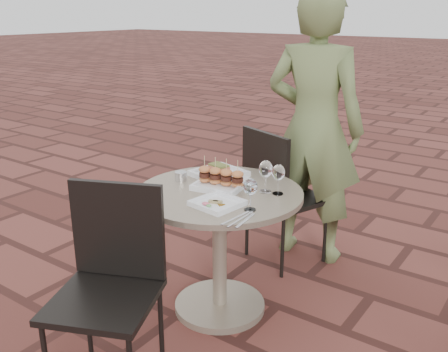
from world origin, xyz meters
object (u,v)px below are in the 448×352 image
Objects in this scene: plate_sliders at (221,180)px; plate_salmon at (219,173)px; chair_far at (277,187)px; diner at (314,129)px; plate_tuna at (217,203)px; cafe_table at (220,232)px; chair_near at (111,270)px.

plate_salmon is at bearing 129.53° from plate_sliders.
chair_far is 0.51× the size of diner.
chair_far is at bearing 99.23° from plate_tuna.
diner is 5.74× the size of plate_salmon.
plate_salmon is at bearing 64.46° from diner.
plate_sliders is 1.22× the size of plate_tuna.
cafe_table is 0.50× the size of diner.
plate_salmon is at bearing 124.97° from plate_tuna.
diner is at bearing 84.10° from cafe_table.
plate_tuna is (0.26, -0.37, -0.01)m from plate_salmon.
plate_sliders is (0.12, -0.14, 0.02)m from plate_salmon.
plate_sliders is (-0.01, -0.62, 0.22)m from chair_far.
chair_near reaches higher than cafe_table.
chair_near is (-0.09, -0.72, 0.07)m from cafe_table.
chair_far and chair_near have the same top height.
chair_far is 3.82× the size of plate_tuna.
cafe_table is 0.33m from plate_tuna.
plate_salmon is at bearing 126.77° from cafe_table.
plate_salmon is 1.07× the size of plate_sliders.
plate_sliders is at bearing 74.58° from diner.
diner is (0.12, 0.26, 0.36)m from chair_far.
diner is 0.79m from plate_salmon.
diner reaches higher than chair_near.
chair_far reaches higher than cafe_table.
chair_far reaches higher than plate_tuna.
plate_tuna is (0.02, -1.11, -0.16)m from diner.
chair_near is 3.13× the size of plate_sliders.
chair_far is 0.46m from diner.
plate_tuna is (0.20, 0.54, 0.19)m from chair_near.
cafe_table is 0.97× the size of chair_near.
diner is 0.90m from plate_sliders.
plate_salmon is 0.19m from plate_sliders.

